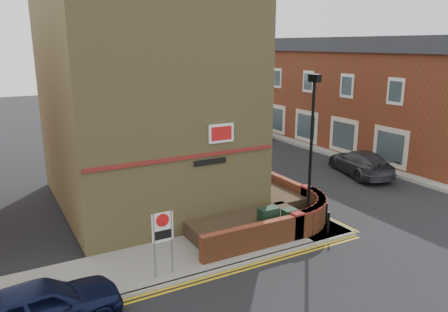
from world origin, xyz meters
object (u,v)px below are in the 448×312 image
lamppost (311,153)px  zone_sign (163,232)px  navy_hatchback (40,307)px  utility_cabinet_large (268,222)px  silver_car_near (234,158)px

lamppost → zone_sign: lamppost is taller
zone_sign → navy_hatchback: (-3.90, -1.00, -0.91)m
utility_cabinet_large → navy_hatchback: bearing=-168.2°
zone_sign → silver_car_near: zone_sign is taller
navy_hatchback → lamppost: bearing=-88.4°
navy_hatchback → silver_car_near: bearing=-55.8°
lamppost → utility_cabinet_large: size_ratio=5.25×
zone_sign → navy_hatchback: zone_sign is taller
lamppost → silver_car_near: bearing=77.8°
silver_car_near → zone_sign: bearing=-114.3°
utility_cabinet_large → silver_car_near: 10.19m
lamppost → utility_cabinet_large: (-1.90, 0.10, -2.62)m
lamppost → navy_hatchback: size_ratio=1.46×
utility_cabinet_large → navy_hatchback: navy_hatchback is taller
lamppost → utility_cabinet_large: lamppost is taller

